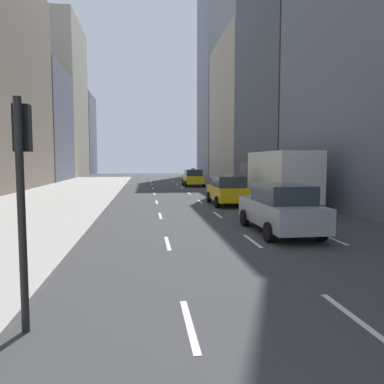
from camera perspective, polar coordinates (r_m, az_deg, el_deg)
sidewalk_left at (r=25.70m, az=-20.83°, el=-1.25°), size 8.00×66.00×0.15m
lane_markings at (r=21.28m, az=2.39°, el=-2.33°), size 5.72×56.00×0.01m
building_row_right at (r=38.05m, az=14.50°, el=24.55°), size 6.00×73.56×36.69m
taxi_lead at (r=22.46m, az=5.49°, el=0.27°), size 2.02×4.40×1.87m
taxi_second at (r=38.74m, az=0.16°, el=2.20°), size 2.02×4.40×1.87m
sedan_black_near at (r=14.07m, az=13.28°, el=-2.41°), size 2.02×4.93×1.80m
box_truck at (r=22.72m, az=12.69°, el=2.32°), size 2.58×8.40×3.15m
traffic_light_pole at (r=6.27m, az=-24.47°, el=2.15°), size 0.24×0.42×3.60m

